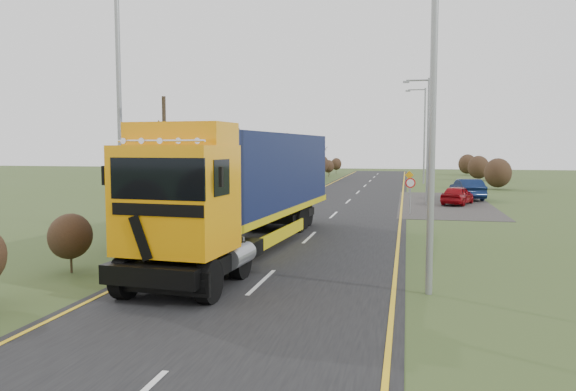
% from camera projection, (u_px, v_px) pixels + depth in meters
% --- Properties ---
extents(ground, '(160.00, 160.00, 0.00)m').
position_uv_depth(ground, '(290.00, 256.00, 19.83)').
color(ground, '#3B4F21').
rests_on(ground, ground).
extents(road, '(8.00, 120.00, 0.02)m').
position_uv_depth(road, '(329.00, 220.00, 29.57)').
color(road, black).
rests_on(road, ground).
extents(layby, '(6.00, 18.00, 0.02)m').
position_uv_depth(layby, '(444.00, 203.00, 37.98)').
color(layby, '#2E2B29').
rests_on(layby, ground).
extents(lane_markings, '(7.52, 116.00, 0.01)m').
position_uv_depth(lane_markings, '(328.00, 220.00, 29.27)').
color(lane_markings, gold).
rests_on(lane_markings, road).
extents(hedgerow, '(2.24, 102.04, 6.05)m').
position_uv_depth(hedgerow, '(207.00, 190.00, 28.62)').
color(hedgerow, '#2F1F15').
rests_on(hedgerow, ground).
extents(lorry, '(3.72, 16.26, 4.48)m').
position_uv_depth(lorry, '(247.00, 182.00, 20.92)').
color(lorry, black).
rests_on(lorry, ground).
extents(car_red_hatchback, '(2.63, 3.99, 1.26)m').
position_uv_depth(car_red_hatchback, '(457.00, 195.00, 37.14)').
color(car_red_hatchback, maroon).
rests_on(car_red_hatchback, ground).
extents(car_blue_sedan, '(2.30, 4.73, 1.49)m').
position_uv_depth(car_blue_sedan, '(467.00, 189.00, 40.84)').
color(car_blue_sedan, '#0A183A').
rests_on(car_blue_sedan, ground).
extents(streetlight_near, '(2.03, 0.19, 9.56)m').
position_uv_depth(streetlight_near, '(428.00, 90.00, 14.27)').
color(streetlight_near, gray).
rests_on(streetlight_near, ground).
extents(streetlight_mid, '(1.78, 0.18, 8.33)m').
position_uv_depth(streetlight_mid, '(427.00, 136.00, 36.99)').
color(streetlight_mid, gray).
rests_on(streetlight_mid, ground).
extents(streetlight_far, '(2.09, 0.20, 9.86)m').
position_uv_depth(streetlight_far, '(423.00, 131.00, 57.94)').
color(streetlight_far, gray).
rests_on(streetlight_far, ground).
extents(left_pole, '(0.16, 0.16, 10.69)m').
position_uv_depth(left_pole, '(119.00, 101.00, 18.53)').
color(left_pole, gray).
rests_on(left_pole, ground).
extents(speed_sign, '(0.57, 0.10, 2.08)m').
position_uv_depth(speed_sign, '(410.00, 189.00, 31.99)').
color(speed_sign, gray).
rests_on(speed_sign, ground).
extents(warning_board, '(0.71, 0.11, 1.85)m').
position_uv_depth(warning_board, '(409.00, 180.00, 46.55)').
color(warning_board, gray).
rests_on(warning_board, ground).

